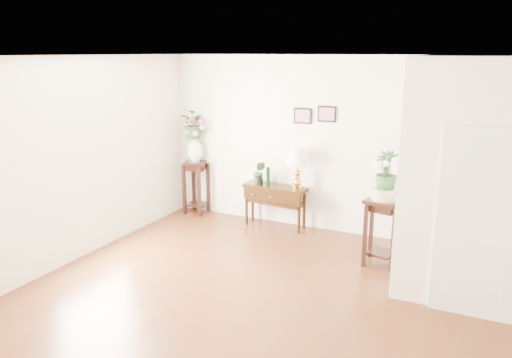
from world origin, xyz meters
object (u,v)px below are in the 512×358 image
Objects in this scene: console_table at (275,206)px; table_lamp at (298,167)px; plant_stand_a at (196,187)px; plant_stand_b at (382,232)px.

console_table is 1.56× the size of table_lamp.
console_table is 1.58m from plant_stand_a.
console_table is 0.80m from table_lamp.
table_lamp is 0.74× the size of plant_stand_b.
table_lamp is at bearing 4.43° from console_table.
table_lamp is 1.81m from plant_stand_b.
table_lamp is (0.39, 0.00, 0.70)m from console_table.
table_lamp is 0.72× the size of plant_stand_a.
plant_stand_b is at bearing -13.27° from plant_stand_a.
console_table is 2.06m from plant_stand_b.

